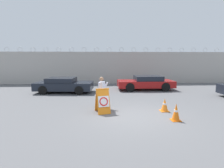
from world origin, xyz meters
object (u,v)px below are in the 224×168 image
(parked_car_front_coupe, at_px, (64,85))
(security_guard, at_px, (102,91))
(parked_car_rear_sedan, at_px, (146,83))
(barricade_sign, at_px, (103,101))
(traffic_cone_near, at_px, (176,112))
(traffic_cone_mid, at_px, (165,105))

(parked_car_front_coupe, bearing_deg, security_guard, -52.61)
(parked_car_rear_sedan, bearing_deg, parked_car_front_coupe, 7.25)
(barricade_sign, bearing_deg, parked_car_front_coupe, 104.45)
(traffic_cone_near, bearing_deg, traffic_cone_mid, 89.99)
(security_guard, relative_size, parked_car_rear_sedan, 0.36)
(traffic_cone_near, distance_m, parked_car_front_coupe, 9.05)
(barricade_sign, distance_m, traffic_cone_mid, 3.06)
(traffic_cone_mid, bearing_deg, security_guard, 166.56)
(parked_car_rear_sedan, bearing_deg, traffic_cone_mid, 84.22)
(traffic_cone_near, distance_m, parked_car_rear_sedan, 7.62)
(security_guard, xyz_separation_m, traffic_cone_near, (3.10, -2.08, -0.55))
(parked_car_front_coupe, xyz_separation_m, parked_car_rear_sedan, (6.67, 0.87, 0.02))
(traffic_cone_mid, distance_m, parked_car_rear_sedan, 6.29)
(security_guard, distance_m, parked_car_front_coupe, 5.52)
(parked_car_front_coupe, bearing_deg, traffic_cone_near, -43.09)
(barricade_sign, distance_m, traffic_cone_near, 3.32)
(barricade_sign, relative_size, security_guard, 0.71)
(parked_car_front_coupe, bearing_deg, traffic_cone_mid, -36.74)
(traffic_cone_mid, height_order, parked_car_rear_sedan, parked_car_rear_sedan)
(traffic_cone_near, relative_size, parked_car_front_coupe, 0.16)
(traffic_cone_mid, relative_size, parked_car_rear_sedan, 0.14)
(traffic_cone_near, height_order, traffic_cone_mid, traffic_cone_near)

